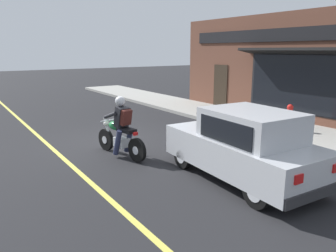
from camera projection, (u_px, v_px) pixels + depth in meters
ground_plane at (115, 142)px, 10.13m from camera, size 80.00×80.00×0.00m
sidewalk_curb at (194, 108)px, 15.53m from camera, size 2.60×22.00×0.14m
lane_stripe at (32, 131)px, 11.57m from camera, size 0.12×19.80×0.01m
storefront_building at (277, 67)px, 13.15m from camera, size 1.25×10.77×4.20m
motorcycle_with_rider at (121, 131)px, 8.68m from camera, size 0.68×2.01×1.62m
car_hatchback at (244, 146)px, 7.06m from camera, size 1.85×3.86×1.57m
fire_hydrant at (289, 117)px, 10.99m from camera, size 0.36×0.24×0.88m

